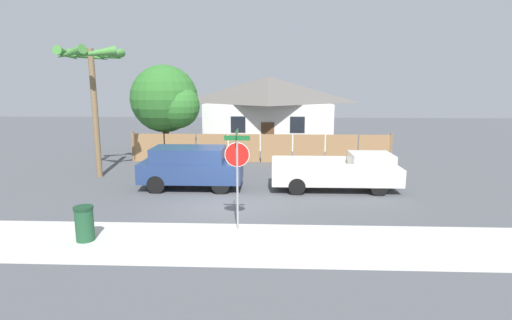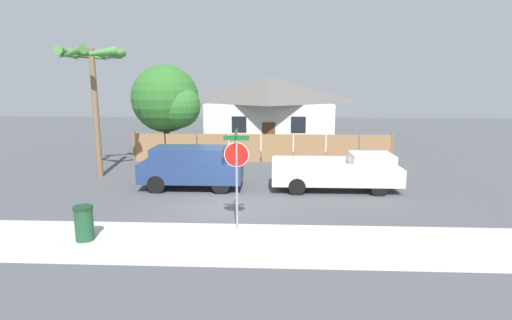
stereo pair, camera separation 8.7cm
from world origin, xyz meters
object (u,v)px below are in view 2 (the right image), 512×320
(red_suv, at_px, (191,166))
(trash_bin, at_px, (84,223))
(oak_tree, at_px, (168,100))
(palm_tree, at_px, (92,66))
(stop_sign, at_px, (237,163))
(house, at_px, (269,109))
(orange_pickup, at_px, (341,172))

(red_suv, height_order, trash_bin, red_suv)
(red_suv, bearing_deg, oak_tree, 111.26)
(palm_tree, height_order, stop_sign, palm_tree)
(house, height_order, palm_tree, palm_tree)
(oak_tree, bearing_deg, palm_tree, -113.47)
(house, height_order, trash_bin, house)
(house, height_order, oak_tree, oak_tree)
(house, relative_size, stop_sign, 3.02)
(palm_tree, xyz_separation_m, trash_bin, (3.10, -8.16, -4.91))
(oak_tree, height_order, palm_tree, palm_tree)
(house, distance_m, red_suv, 13.92)
(house, relative_size, palm_tree, 1.54)
(oak_tree, height_order, orange_pickup, oak_tree)
(orange_pickup, height_order, stop_sign, stop_sign)
(house, xyz_separation_m, palm_tree, (-8.33, -11.34, 2.80))
(red_suv, bearing_deg, trash_bin, -108.23)
(orange_pickup, bearing_deg, palm_tree, 169.55)
(house, height_order, stop_sign, house)
(house, distance_m, trash_bin, 20.30)
(oak_tree, distance_m, trash_bin, 13.65)
(stop_sign, height_order, trash_bin, stop_sign)
(house, bearing_deg, oak_tree, -134.47)
(oak_tree, relative_size, stop_sign, 1.79)
(house, xyz_separation_m, red_suv, (-3.26, -13.43, -1.64))
(stop_sign, relative_size, trash_bin, 3.04)
(orange_pickup, bearing_deg, oak_tree, 142.26)
(stop_sign, bearing_deg, palm_tree, 137.03)
(house, relative_size, trash_bin, 9.17)
(stop_sign, bearing_deg, orange_pickup, 50.00)
(oak_tree, bearing_deg, red_suv, -68.47)
(house, bearing_deg, red_suv, -103.65)
(trash_bin, bearing_deg, stop_sign, 14.80)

